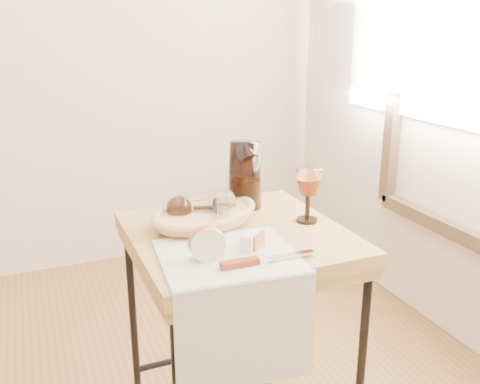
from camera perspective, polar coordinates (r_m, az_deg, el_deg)
name	(u,v)px	position (r m, az deg, el deg)	size (l,w,h in m)	color
side_table	(237,345)	(1.65, -0.27, -16.24)	(0.58, 0.58, 0.74)	brown
tea_towel	(228,256)	(1.32, -1.33, -6.94)	(0.34, 0.30, 0.01)	white
bread_basket	(205,217)	(1.52, -3.80, -2.71)	(0.30, 0.21, 0.05)	#AD8043
goblet_lying_a	(195,208)	(1.52, -4.93, -1.75)	(0.12, 0.07, 0.07)	#40241C
goblet_lying_b	(222,207)	(1.51, -2.00, -1.60)	(0.14, 0.08, 0.08)	white
pitcher	(245,175)	(1.64, 0.52, 1.91)	(0.15, 0.23, 0.25)	black
wine_goblet	(308,195)	(1.53, 7.39, -0.37)	(0.08, 0.08, 0.16)	white
apple_half	(207,242)	(1.28, -3.65, -5.48)	(0.09, 0.05, 0.08)	red
apple_wedge	(251,241)	(1.35, 1.21, -5.32)	(0.06, 0.03, 0.04)	white
table_knife	(265,258)	(1.27, 2.69, -7.19)	(0.24, 0.03, 0.02)	silver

